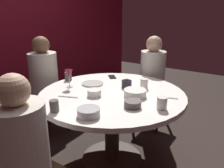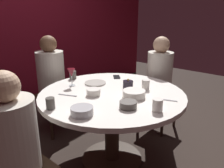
{
  "view_description": "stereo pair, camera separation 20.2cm",
  "coord_description": "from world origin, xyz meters",
  "px_view_note": "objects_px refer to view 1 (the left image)",
  "views": [
    {
      "loc": [
        -1.59,
        -1.08,
        1.44
      ],
      "look_at": [
        0.0,
        0.0,
        0.81
      ],
      "focal_mm": 35.66,
      "sensor_mm": 36.0,
      "label": 1
    },
    {
      "loc": [
        -1.47,
        -1.24,
        1.44
      ],
      "look_at": [
        0.0,
        0.0,
        0.81
      ],
      "focal_mm": 35.66,
      "sensor_mm": 36.0,
      "label": 2
    }
  ],
  "objects_px": {
    "bowl_serving_large": "(89,112)",
    "bowl_salad_center": "(135,93)",
    "seated_diner_back": "(44,76)",
    "cell_phone": "(112,77)",
    "cup_near_candle": "(68,76)",
    "bowl_sauce_side": "(133,104)",
    "dining_table": "(112,107)",
    "seated_diner_left": "(21,144)",
    "bowl_small_white": "(94,93)",
    "cup_center_front": "(162,103)",
    "candle_holder": "(127,84)",
    "cup_by_right_diner": "(144,84)",
    "cup_by_left_diner": "(54,106)",
    "wine_glass": "(69,75)",
    "dinner_plate": "(93,84)",
    "seated_diner_right": "(153,72)"
  },
  "relations": [
    {
      "from": "seated_diner_left",
      "to": "bowl_sauce_side",
      "type": "height_order",
      "value": "seated_diner_left"
    },
    {
      "from": "candle_holder",
      "to": "bowl_sauce_side",
      "type": "height_order",
      "value": "candle_holder"
    },
    {
      "from": "seated_diner_left",
      "to": "cup_near_candle",
      "type": "height_order",
      "value": "seated_diner_left"
    },
    {
      "from": "dining_table",
      "to": "seated_diner_back",
      "type": "xyz_separation_m",
      "value": [
        0.0,
        0.95,
        0.15
      ]
    },
    {
      "from": "bowl_small_white",
      "to": "cup_center_front",
      "type": "height_order",
      "value": "cup_center_front"
    },
    {
      "from": "cup_by_left_diner",
      "to": "cup_by_right_diner",
      "type": "distance_m",
      "value": 0.9
    },
    {
      "from": "cup_near_candle",
      "to": "cell_phone",
      "type": "bearing_deg",
      "value": -42.38
    },
    {
      "from": "bowl_sauce_side",
      "to": "dining_table",
      "type": "bearing_deg",
      "value": 59.99
    },
    {
      "from": "cup_by_right_diner",
      "to": "cup_center_front",
      "type": "bearing_deg",
      "value": -137.54
    },
    {
      "from": "dining_table",
      "to": "cup_near_candle",
      "type": "bearing_deg",
      "value": 85.54
    },
    {
      "from": "seated_diner_right",
      "to": "bowl_sauce_side",
      "type": "height_order",
      "value": "seated_diner_right"
    },
    {
      "from": "cell_phone",
      "to": "bowl_small_white",
      "type": "bearing_deg",
      "value": -115.4
    },
    {
      "from": "candle_holder",
      "to": "bowl_salad_center",
      "type": "xyz_separation_m",
      "value": [
        -0.15,
        -0.18,
        -0.01
      ]
    },
    {
      "from": "seated_diner_back",
      "to": "cell_phone",
      "type": "distance_m",
      "value": 0.79
    },
    {
      "from": "candle_holder",
      "to": "cup_center_front",
      "type": "height_order",
      "value": "same"
    },
    {
      "from": "dining_table",
      "to": "bowl_small_white",
      "type": "relative_size",
      "value": 10.84
    },
    {
      "from": "seated_diner_left",
      "to": "seated_diner_back",
      "type": "bearing_deg",
      "value": 44.75
    },
    {
      "from": "dining_table",
      "to": "seated_diner_left",
      "type": "height_order",
      "value": "seated_diner_left"
    },
    {
      "from": "dining_table",
      "to": "bowl_salad_center",
      "type": "xyz_separation_m",
      "value": [
        0.03,
        -0.22,
        0.18
      ]
    },
    {
      "from": "cell_phone",
      "to": "bowl_small_white",
      "type": "relative_size",
      "value": 1.14
    },
    {
      "from": "bowl_small_white",
      "to": "bowl_sauce_side",
      "type": "bearing_deg",
      "value": -93.38
    },
    {
      "from": "bowl_salad_center",
      "to": "bowl_sauce_side",
      "type": "height_order",
      "value": "bowl_salad_center"
    },
    {
      "from": "seated_diner_left",
      "to": "wine_glass",
      "type": "xyz_separation_m",
      "value": [
        0.84,
        0.43,
        0.16
      ]
    },
    {
      "from": "dining_table",
      "to": "bowl_salad_center",
      "type": "distance_m",
      "value": 0.29
    },
    {
      "from": "seated_diner_back",
      "to": "cup_center_front",
      "type": "relative_size",
      "value": 12.36
    },
    {
      "from": "bowl_serving_large",
      "to": "cup_center_front",
      "type": "height_order",
      "value": "cup_center_front"
    },
    {
      "from": "seated_diner_back",
      "to": "cup_by_right_diner",
      "type": "height_order",
      "value": "seated_diner_back"
    },
    {
      "from": "seated_diner_back",
      "to": "bowl_salad_center",
      "type": "height_order",
      "value": "seated_diner_back"
    },
    {
      "from": "cell_phone",
      "to": "cup_near_candle",
      "type": "xyz_separation_m",
      "value": [
        -0.36,
        0.33,
        0.04
      ]
    },
    {
      "from": "dinner_plate",
      "to": "cup_by_right_diner",
      "type": "relative_size",
      "value": 2.3
    },
    {
      "from": "bowl_serving_large",
      "to": "bowl_salad_center",
      "type": "height_order",
      "value": "bowl_salad_center"
    },
    {
      "from": "cell_phone",
      "to": "bowl_salad_center",
      "type": "relative_size",
      "value": 0.71
    },
    {
      "from": "dining_table",
      "to": "bowl_small_white",
      "type": "xyz_separation_m",
      "value": [
        -0.16,
        0.08,
        0.18
      ]
    },
    {
      "from": "seated_diner_back",
      "to": "bowl_sauce_side",
      "type": "height_order",
      "value": "seated_diner_back"
    },
    {
      "from": "dining_table",
      "to": "bowl_small_white",
      "type": "bearing_deg",
      "value": 153.61
    },
    {
      "from": "cup_near_candle",
      "to": "cup_by_right_diner",
      "type": "xyz_separation_m",
      "value": [
        0.22,
        -0.8,
        0.0
      ]
    },
    {
      "from": "cell_phone",
      "to": "cup_center_front",
      "type": "bearing_deg",
      "value": -76.39
    },
    {
      "from": "seated_diner_back",
      "to": "bowl_sauce_side",
      "type": "relative_size",
      "value": 8.77
    },
    {
      "from": "dining_table",
      "to": "cup_by_right_diner",
      "type": "distance_m",
      "value": 0.38
    },
    {
      "from": "seated_diner_left",
      "to": "cell_phone",
      "type": "xyz_separation_m",
      "value": [
        1.36,
        0.27,
        0.03
      ]
    },
    {
      "from": "seated_diner_right",
      "to": "wine_glass",
      "type": "relative_size",
      "value": 6.62
    },
    {
      "from": "candle_holder",
      "to": "cup_by_left_diner",
      "type": "relative_size",
      "value": 1.09
    },
    {
      "from": "wine_glass",
      "to": "bowl_serving_large",
      "type": "relative_size",
      "value": 1.06
    },
    {
      "from": "bowl_serving_large",
      "to": "bowl_salad_center",
      "type": "bearing_deg",
      "value": -9.48
    },
    {
      "from": "seated_diner_back",
      "to": "cup_center_front",
      "type": "bearing_deg",
      "value": -3.5
    },
    {
      "from": "cup_near_candle",
      "to": "bowl_sauce_side",
      "type": "bearing_deg",
      "value": -104.08
    },
    {
      "from": "seated_diner_left",
      "to": "bowl_serving_large",
      "type": "bearing_deg",
      "value": -16.34
    },
    {
      "from": "seated_diner_back",
      "to": "bowl_serving_large",
      "type": "bearing_deg",
      "value": -24.57
    },
    {
      "from": "candle_holder",
      "to": "cup_near_candle",
      "type": "bearing_deg",
      "value": 101.9
    },
    {
      "from": "bowl_sauce_side",
      "to": "cup_by_left_diner",
      "type": "xyz_separation_m",
      "value": [
        -0.4,
        0.44,
        0.02
      ]
    }
  ]
}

